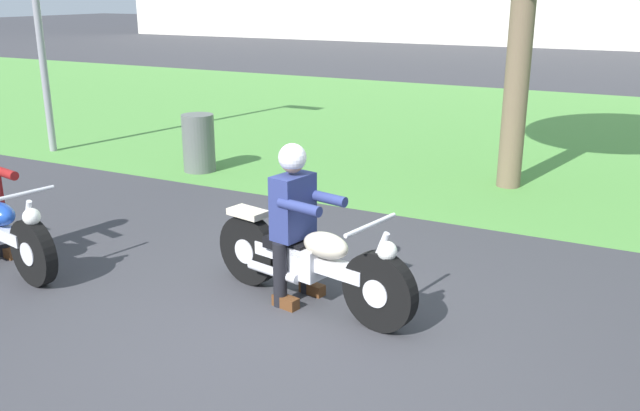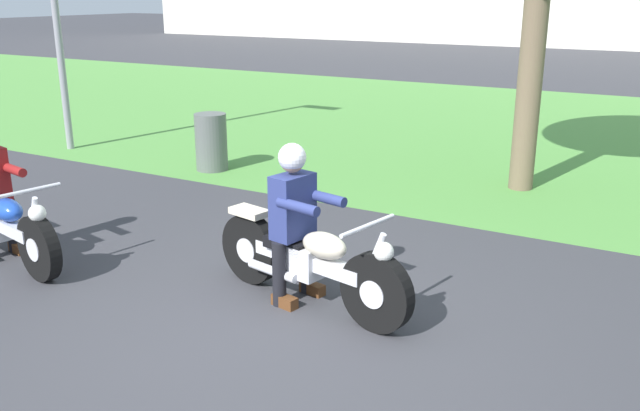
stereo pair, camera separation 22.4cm
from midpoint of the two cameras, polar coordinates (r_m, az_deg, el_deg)
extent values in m
plane|color=#38383D|center=(5.41, -2.95, -11.60)|extent=(120.00, 120.00, 0.00)
cube|color=#549342|center=(13.93, 18.50, 5.70)|extent=(60.00, 12.00, 0.01)
cylinder|color=black|center=(5.52, 5.89, -7.21)|extent=(0.67, 0.25, 0.66)
cylinder|color=silver|center=(5.52, 5.89, -7.21)|extent=(0.26, 0.18, 0.23)
cylinder|color=black|center=(6.41, -4.80, -3.60)|extent=(0.67, 0.25, 0.66)
cylinder|color=silver|center=(6.41, -4.80, -3.60)|extent=(0.26, 0.18, 0.23)
cube|color=silver|center=(5.91, 0.13, -4.58)|extent=(1.17, 0.38, 0.12)
cube|color=silver|center=(5.94, -0.23, -4.64)|extent=(0.36, 0.30, 0.28)
ellipsoid|color=beige|center=(5.73, 1.48, -3.35)|extent=(0.48, 0.33, 0.22)
cube|color=black|center=(6.01, -1.45, -3.17)|extent=(0.48, 0.33, 0.10)
cube|color=beige|center=(6.29, -4.88, -0.52)|extent=(0.39, 0.27, 0.06)
cylinder|color=silver|center=(5.45, 5.54, -4.68)|extent=(0.26, 0.10, 0.53)
cylinder|color=silver|center=(5.38, 5.20, -1.68)|extent=(0.17, 0.65, 0.04)
sphere|color=white|center=(5.35, 6.53, -3.87)|extent=(0.16, 0.16, 0.16)
cylinder|color=silver|center=(6.05, -2.89, -5.47)|extent=(0.55, 0.19, 0.08)
cylinder|color=black|center=(6.19, -0.02, -4.73)|extent=(0.12, 0.12, 0.58)
cube|color=#593319|center=(6.25, 0.39, -6.91)|extent=(0.26, 0.15, 0.10)
cylinder|color=black|center=(5.94, -2.33, -5.71)|extent=(0.12, 0.12, 0.58)
cube|color=#593319|center=(6.00, -1.89, -7.97)|extent=(0.26, 0.15, 0.10)
cube|color=navy|center=(5.87, -1.19, -0.06)|extent=(0.29, 0.42, 0.56)
cylinder|color=navy|center=(5.83, 1.53, 0.64)|extent=(0.43, 0.17, 0.09)
cylinder|color=navy|center=(5.58, -0.71, -0.12)|extent=(0.43, 0.17, 0.09)
sphere|color=tan|center=(5.76, -1.21, 3.74)|extent=(0.20, 0.20, 0.20)
sphere|color=silver|center=(5.75, -1.21, 4.03)|extent=(0.24, 0.24, 0.24)
cylinder|color=black|center=(6.91, -21.49, -3.34)|extent=(0.65, 0.25, 0.64)
cylinder|color=silver|center=(6.91, -21.49, -3.34)|extent=(0.25, 0.18, 0.22)
cube|color=silver|center=(7.53, -24.21, -1.36)|extent=(1.20, 0.38, 0.12)
ellipsoid|color=#1E47B2|center=(7.32, -23.79, -0.33)|extent=(0.48, 0.33, 0.22)
cylinder|color=silver|center=(6.87, -21.92, -1.29)|extent=(0.26, 0.10, 0.53)
cylinder|color=silver|center=(6.83, -22.38, 1.11)|extent=(0.17, 0.65, 0.04)
sphere|color=white|center=(6.74, -21.59, -0.61)|extent=(0.16, 0.16, 0.16)
cylinder|color=black|center=(7.79, -23.48, -1.55)|extent=(0.12, 0.12, 0.57)
cube|color=#593319|center=(7.81, -23.09, -3.27)|extent=(0.26, 0.15, 0.10)
cylinder|color=maroon|center=(7.42, -23.41, 2.76)|extent=(0.43, 0.17, 0.09)
cylinder|color=brown|center=(9.66, 17.76, 10.47)|extent=(0.33, 0.33, 3.18)
cylinder|color=#595E5B|center=(10.53, -8.44, 5.24)|extent=(0.48, 0.48, 0.87)
camera|label=1|loc=(0.11, -88.92, 0.34)|focal=38.47mm
camera|label=2|loc=(0.11, 91.08, -0.34)|focal=38.47mm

